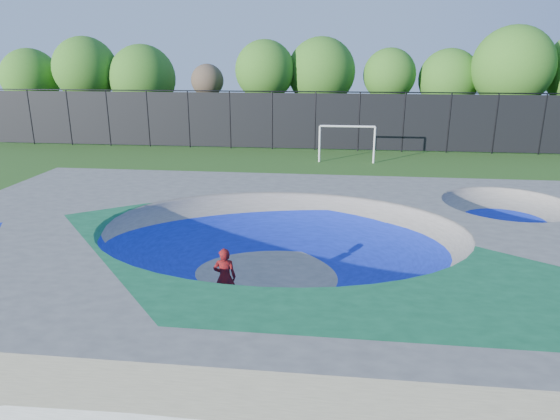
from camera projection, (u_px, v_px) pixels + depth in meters
The scene contains 7 objects.
ground at pixel (281, 274), 15.16m from camera, with size 120.00×120.00×0.00m, color #295317.
skate_deck at pixel (281, 251), 14.94m from camera, with size 22.00×14.00×1.50m, color gray.
skater at pixel (225, 277), 13.01m from camera, with size 0.59×0.39×1.62m, color #B9110E.
skateboard at pixel (226, 304), 13.24m from camera, with size 0.78×0.22×0.05m, color black.
soccer_goal at pixel (347, 137), 30.53m from camera, with size 3.47×0.12×2.29m.
fence at pixel (315, 120), 34.46m from camera, with size 48.09×0.09×4.04m.
treeline at pixel (339, 73), 38.13m from camera, with size 52.22×7.28×8.48m.
Camera 1 is at (1.58, -13.81, 6.35)m, focal length 32.00 mm.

